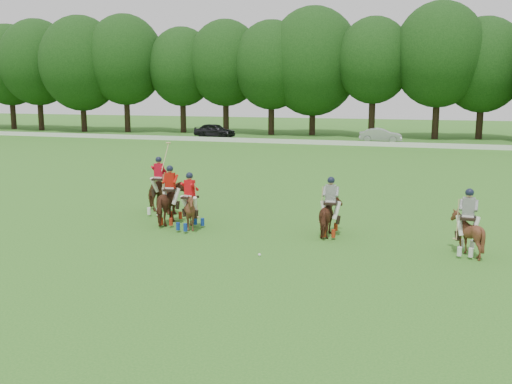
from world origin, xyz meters
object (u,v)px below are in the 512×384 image
(car_left, at_px, (215,130))
(polo_red_a, at_px, (171,203))
(polo_red_b, at_px, (160,193))
(polo_stripe_a, at_px, (330,215))
(polo_stripe_b, at_px, (467,232))
(polo_ball, at_px, (259,255))
(car_mid, at_px, (380,135))
(polo_red_c, at_px, (190,210))

(car_left, distance_m, polo_red_a, 40.98)
(polo_red_b, xyz_separation_m, polo_stripe_a, (7.46, -1.46, -0.12))
(polo_red_b, relative_size, polo_stripe_b, 1.39)
(polo_stripe_a, xyz_separation_m, polo_ball, (-1.60, -3.18, -0.70))
(polo_stripe_b, bearing_deg, car_left, 122.01)
(polo_red_a, xyz_separation_m, polo_red_b, (-1.28, 1.54, 0.05))
(car_mid, relative_size, polo_red_c, 1.95)
(polo_red_a, distance_m, polo_red_c, 1.29)
(polo_red_c, relative_size, polo_stripe_a, 1.01)
(car_mid, relative_size, polo_red_a, 1.84)
(polo_red_b, xyz_separation_m, polo_red_c, (2.40, -2.19, -0.11))
(car_left, height_order, polo_red_b, polo_red_b)
(car_mid, xyz_separation_m, polo_stripe_b, (6.83, -39.43, 0.05))
(car_mid, bearing_deg, car_left, 83.71)
(car_mid, distance_m, polo_red_c, 39.27)
(polo_stripe_b, bearing_deg, polo_red_b, 168.41)
(polo_red_a, relative_size, polo_stripe_b, 1.08)
(polo_stripe_a, relative_size, polo_ball, 23.48)
(polo_red_a, height_order, polo_stripe_b, polo_red_a)
(polo_stripe_a, bearing_deg, car_mid, 93.47)
(polo_red_a, relative_size, polo_red_b, 0.77)
(car_mid, height_order, polo_red_c, polo_red_c)
(polo_red_a, bearing_deg, car_left, 109.94)
(polo_stripe_b, bearing_deg, polo_red_a, 175.13)
(polo_red_c, bearing_deg, polo_stripe_a, 8.29)
(polo_red_c, xyz_separation_m, polo_stripe_b, (9.56, -0.26, -0.02))
(polo_ball, bearing_deg, polo_stripe_b, 19.70)
(polo_stripe_a, bearing_deg, polo_ball, -116.65)
(car_left, bearing_deg, polo_stripe_a, -146.49)
(polo_red_b, bearing_deg, polo_red_c, -42.46)
(polo_stripe_a, bearing_deg, polo_red_b, 168.96)
(car_mid, distance_m, polo_stripe_a, 38.51)
(polo_ball, bearing_deg, polo_stripe_a, 63.35)
(car_mid, bearing_deg, polo_stripe_a, 177.18)
(polo_red_c, distance_m, polo_stripe_a, 5.12)
(polo_red_a, relative_size, polo_ball, 25.21)
(polo_red_b, height_order, polo_red_c, polo_red_b)
(polo_stripe_a, height_order, polo_stripe_b, polo_stripe_a)
(polo_stripe_a, bearing_deg, car_left, 117.67)
(polo_red_c, xyz_separation_m, polo_ball, (3.47, -2.44, -0.71))
(polo_red_c, bearing_deg, car_left, 111.07)
(polo_red_b, distance_m, polo_stripe_a, 7.60)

